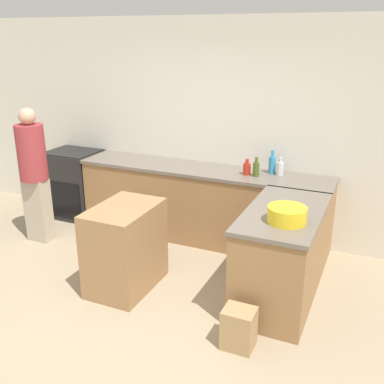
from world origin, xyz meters
name	(u,v)px	position (x,y,z in m)	size (l,w,h in m)	color
ground_plane	(126,314)	(0.00, 0.00, 0.00)	(14.00, 14.00, 0.00)	tan
wall_back	(213,130)	(0.00, 2.18, 1.35)	(8.00, 0.06, 2.70)	silver
counter_back	(202,204)	(0.00, 1.84, 0.47)	(3.17, 0.64, 0.93)	olive
counter_peninsula	(281,255)	(1.24, 0.87, 0.47)	(0.69, 1.35, 0.93)	olive
range_oven	(75,184)	(-1.96, 1.84, 0.47)	(0.74, 0.62, 0.95)	black
island_table	(125,247)	(-0.26, 0.45, 0.44)	(0.55, 0.82, 0.88)	#997047
mixing_bowl	(287,215)	(1.32, 0.61, 1.00)	(0.34, 0.34, 0.14)	yellow
hot_sauce_bottle	(247,168)	(0.57, 1.81, 1.01)	(0.09, 0.09, 0.19)	red
olive_oil_bottle	(256,169)	(0.69, 1.80, 1.02)	(0.07, 0.07, 0.23)	#475B1E
vinegar_bottle_clear	(280,168)	(0.93, 1.96, 1.02)	(0.09, 0.09, 0.21)	silver
dish_soap_bottle	(272,164)	(0.83, 1.99, 1.04)	(0.08, 0.08, 0.28)	#338CBF
person_by_range	(34,171)	(-1.86, 0.97, 0.91)	(0.34, 0.34, 1.68)	#ADA38E
paper_bag	(239,328)	(1.11, 0.00, 0.18)	(0.26, 0.23, 0.36)	#A88456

